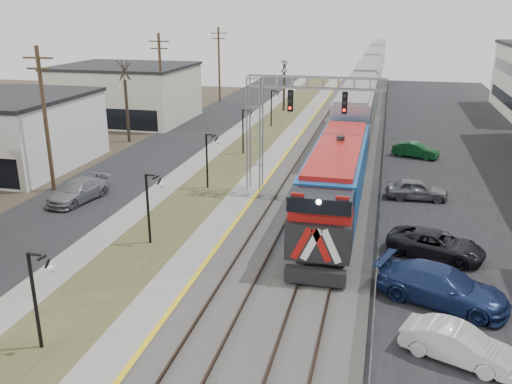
% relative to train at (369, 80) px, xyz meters
% --- Properties ---
extents(street_west, '(7.00, 120.00, 0.04)m').
position_rel_train_xyz_m(street_west, '(-17.00, -35.83, -2.92)').
color(street_west, black).
rests_on(street_west, ground).
extents(sidewalk, '(2.00, 120.00, 0.08)m').
position_rel_train_xyz_m(sidewalk, '(-12.50, -35.83, -2.90)').
color(sidewalk, gray).
rests_on(sidewalk, ground).
extents(grass_median, '(4.00, 120.00, 0.06)m').
position_rel_train_xyz_m(grass_median, '(-9.50, -35.83, -2.91)').
color(grass_median, '#404524').
rests_on(grass_median, ground).
extents(platform, '(2.00, 120.00, 0.24)m').
position_rel_train_xyz_m(platform, '(-6.50, -35.83, -2.82)').
color(platform, gray).
rests_on(platform, ground).
extents(ballast_bed, '(8.00, 120.00, 0.20)m').
position_rel_train_xyz_m(ballast_bed, '(-1.50, -35.83, -2.84)').
color(ballast_bed, '#595651').
rests_on(ballast_bed, ground).
extents(parking_lot, '(16.00, 120.00, 0.04)m').
position_rel_train_xyz_m(parking_lot, '(10.50, -35.83, -2.92)').
color(parking_lot, black).
rests_on(parking_lot, ground).
extents(platform_edge, '(0.24, 120.00, 0.01)m').
position_rel_train_xyz_m(platform_edge, '(-5.62, -35.83, -2.69)').
color(platform_edge, gold).
rests_on(platform_edge, platform).
extents(track_near, '(1.58, 120.00, 0.15)m').
position_rel_train_xyz_m(track_near, '(-3.50, -35.83, -2.66)').
color(track_near, '#2D2119').
rests_on(track_near, ballast_bed).
extents(track_far, '(1.58, 120.00, 0.15)m').
position_rel_train_xyz_m(track_far, '(-0.00, -35.83, -2.66)').
color(track_far, '#2D2119').
rests_on(track_far, ballast_bed).
extents(train, '(3.00, 108.65, 5.33)m').
position_rel_train_xyz_m(train, '(0.00, 0.00, 0.00)').
color(train, '#124F9A').
rests_on(train, ground).
extents(signal_gantry, '(9.00, 1.07, 8.15)m').
position_rel_train_xyz_m(signal_gantry, '(-4.28, -42.84, 2.65)').
color(signal_gantry, gray).
rests_on(signal_gantry, ground).
extents(lampposts, '(0.14, 62.14, 4.00)m').
position_rel_train_xyz_m(lampposts, '(-9.50, -52.54, -0.94)').
color(lampposts, black).
rests_on(lampposts, ground).
extents(utility_poles, '(0.28, 80.28, 10.00)m').
position_rel_train_xyz_m(utility_poles, '(-20.00, -45.83, 2.06)').
color(utility_poles, '#4C3823').
rests_on(utility_poles, ground).
extents(fence, '(0.04, 120.00, 1.60)m').
position_rel_train_xyz_m(fence, '(2.70, -35.83, -2.14)').
color(fence, gray).
rests_on(fence, ground).
extents(bare_trees, '(12.30, 42.30, 5.95)m').
position_rel_train_xyz_m(bare_trees, '(-18.16, -31.92, -0.24)').
color(bare_trees, '#382D23').
rests_on(bare_trees, ground).
extents(car_lot_b, '(4.24, 2.74, 1.32)m').
position_rel_train_xyz_m(car_lot_b, '(5.74, -59.93, -2.28)').
color(car_lot_b, silver).
rests_on(car_lot_b, ground).
extents(car_lot_c, '(5.32, 3.55, 1.36)m').
position_rel_train_xyz_m(car_lot_c, '(5.61, -50.96, -2.26)').
color(car_lot_c, black).
rests_on(car_lot_c, ground).
extents(car_lot_d, '(6.07, 4.07, 1.63)m').
position_rel_train_xyz_m(car_lot_d, '(5.52, -55.82, -2.12)').
color(car_lot_d, navy).
rests_on(car_lot_d, ground).
extents(car_lot_e, '(4.14, 1.83, 1.38)m').
position_rel_train_xyz_m(car_lot_e, '(5.01, -41.83, -2.25)').
color(car_lot_e, slate).
rests_on(car_lot_e, ground).
extents(car_lot_f, '(4.10, 2.53, 1.28)m').
position_rel_train_xyz_m(car_lot_f, '(5.37, -30.51, -2.30)').
color(car_lot_f, '#0C401C').
rests_on(car_lot_f, ground).
extents(car_street_b, '(2.86, 5.16, 1.41)m').
position_rel_train_xyz_m(car_street_b, '(-16.98, -47.54, -2.23)').
color(car_street_b, slate).
rests_on(car_street_b, ground).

